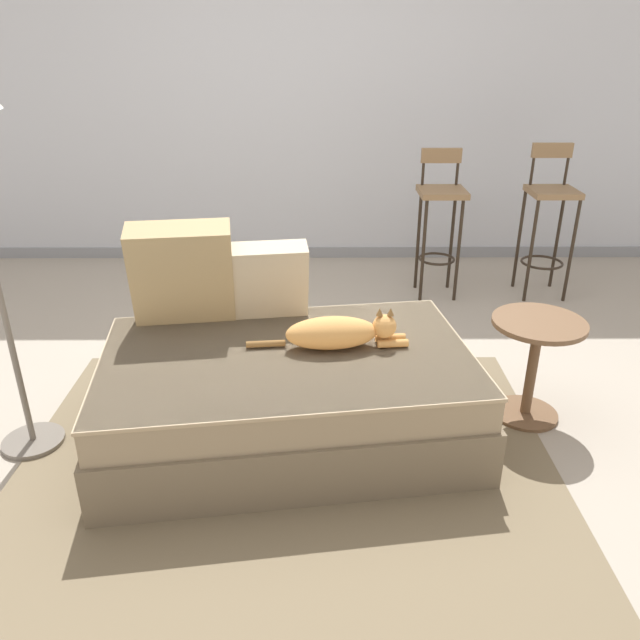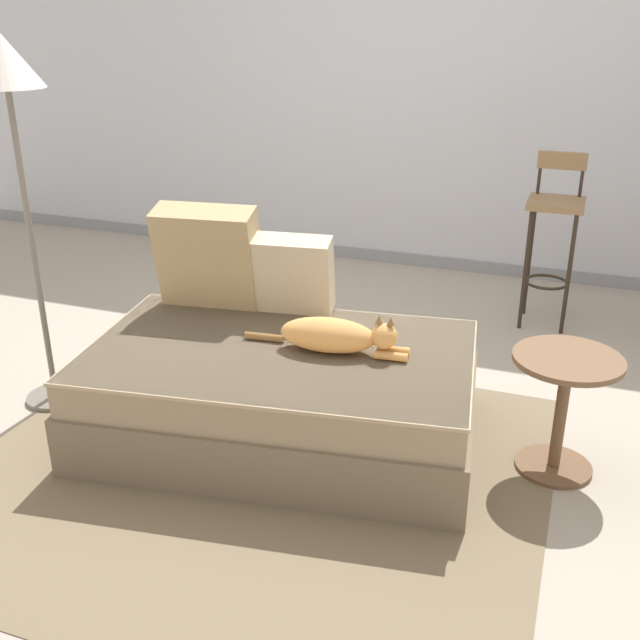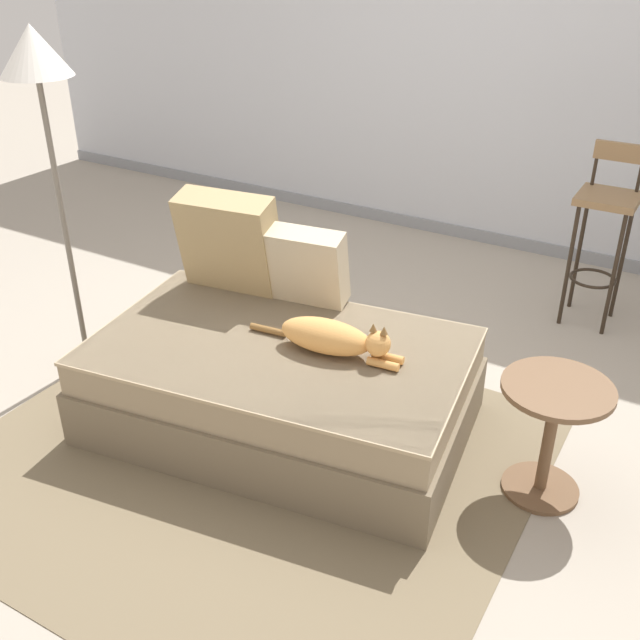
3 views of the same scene
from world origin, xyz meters
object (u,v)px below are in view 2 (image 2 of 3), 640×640
Objects in this scene: bar_stool_near_window at (554,224)px; floor_lamp at (9,99)px; couch at (281,393)px; throw_pillow_middle at (293,274)px; cat at (335,336)px; throw_pillow_corner at (208,256)px; side_table at (563,397)px.

bar_stool_near_window is 0.60× the size of floor_lamp.
throw_pillow_middle is (-0.10, 0.41, 0.41)m from couch.
couch is 1.71m from floor_lamp.
throw_pillow_middle is 1.45m from floor_lamp.
couch is at bearing -165.49° from cat.
floor_lamp reaches higher than bar_stool_near_window.
throw_pillow_middle is at bearing 103.49° from couch.
throw_pillow_middle reaches higher than couch.
bar_stool_near_window is (0.77, 1.73, 0.11)m from cat.
bar_stool_near_window reaches higher than throw_pillow_corner.
bar_stool_near_window reaches higher than couch.
floor_lamp is at bearing -175.11° from cat.
floor_lamp is at bearing -177.04° from couch.
throw_pillow_middle reaches higher than cat.
cat is 0.97m from side_table.
floor_lamp is (-2.38, -0.22, 1.11)m from side_table.
throw_pillow_middle is at bearing 168.99° from side_table.
cat is at bearing -173.96° from side_table.
bar_stool_near_window is 1.96× the size of side_table.
floor_lamp is (-1.43, -0.12, 0.93)m from cat.
bar_stool_near_window is (1.52, 1.44, -0.07)m from throw_pillow_corner.
floor_lamp reaches higher than couch.
side_table reaches higher than couch.
side_table is 0.31× the size of floor_lamp.
bar_stool_near_window is at bearing 43.37° from throw_pillow_corner.
throw_pillow_middle is at bearing 7.74° from throw_pillow_corner.
throw_pillow_corner reaches higher than cat.
cat is at bearing 14.51° from couch.
floor_lamp is (-1.10, -0.47, 0.81)m from throw_pillow_middle.
throw_pillow_corner is 2.09m from bar_stool_near_window.
couch is 1.06× the size of floor_lamp.
couch is at bearing -34.36° from throw_pillow_corner.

